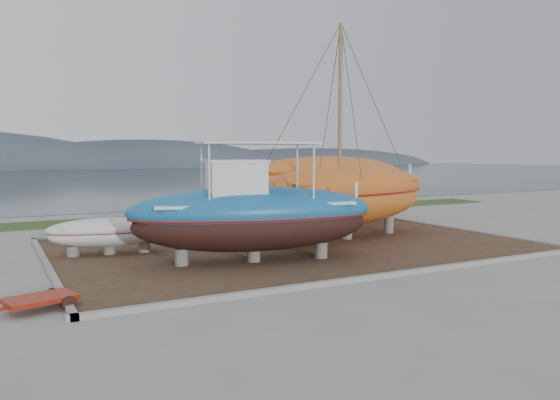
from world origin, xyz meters
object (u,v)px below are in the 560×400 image
orange_sailboat (348,134)px  orange_bare_hull (326,191)px  white_dinghy (109,236)px  red_trailer (40,303)px  blue_caique (254,202)px

orange_sailboat → orange_bare_hull: size_ratio=0.92×
white_dinghy → orange_sailboat: size_ratio=0.45×
white_dinghy → red_trailer: 6.94m
blue_caique → white_dinghy: blue_caique is taller
blue_caique → orange_bare_hull: (7.69, 7.35, -0.33)m
orange_sailboat → orange_bare_hull: orange_sailboat is taller
white_dinghy → orange_bare_hull: (11.77, 3.62, 1.06)m
blue_caique → white_dinghy: 5.70m
orange_sailboat → red_trailer: 14.24m
blue_caique → white_dinghy: bearing=150.1°
blue_caique → red_trailer: size_ratio=3.61×
white_dinghy → red_trailer: (-2.83, -6.32, -0.55)m
orange_sailboat → orange_bare_hull: (2.06, 4.82, -2.79)m
orange_bare_hull → red_trailer: bearing=-149.8°
red_trailer → blue_caique: bearing=5.4°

